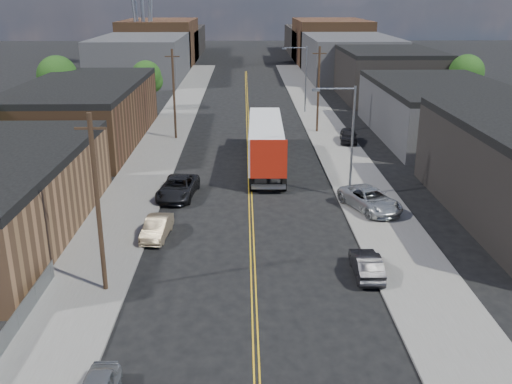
{
  "coord_description": "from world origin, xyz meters",
  "views": [
    {
      "loc": [
        -0.48,
        -18.23,
        15.57
      ],
      "look_at": [
        0.33,
        19.35,
        2.5
      ],
      "focal_mm": 40.0,
      "sensor_mm": 36.0,
      "label": 1
    }
  ],
  "objects_px": {
    "car_left_b": "(157,228)",
    "car_right_lot_c": "(348,135)",
    "car_ahead_truck": "(266,134)",
    "semi_truck": "(265,138)",
    "car_right_oncoming": "(366,264)",
    "car_right_lot_a": "(370,199)",
    "car_left_c": "(178,188)"
  },
  "relations": [
    {
      "from": "semi_truck",
      "to": "car_right_lot_c",
      "type": "xyz_separation_m",
      "value": [
        9.5,
        8.02,
        -1.7
      ]
    },
    {
      "from": "car_left_b",
      "to": "car_right_lot_c",
      "type": "distance_m",
      "value": 30.73
    },
    {
      "from": "car_left_b",
      "to": "car_right_lot_a",
      "type": "relative_size",
      "value": 0.72
    },
    {
      "from": "car_right_oncoming",
      "to": "car_right_lot_a",
      "type": "bearing_deg",
      "value": -102.01
    },
    {
      "from": "car_right_oncoming",
      "to": "car_right_lot_c",
      "type": "relative_size",
      "value": 0.95
    },
    {
      "from": "car_left_b",
      "to": "car_left_c",
      "type": "xyz_separation_m",
      "value": [
        0.55,
        8.1,
        0.12
      ]
    },
    {
      "from": "car_right_oncoming",
      "to": "car_right_lot_a",
      "type": "xyz_separation_m",
      "value": [
        2.39,
        10.35,
        0.27
      ]
    },
    {
      "from": "semi_truck",
      "to": "car_right_lot_c",
      "type": "height_order",
      "value": "semi_truck"
    },
    {
      "from": "semi_truck",
      "to": "car_right_lot_a",
      "type": "height_order",
      "value": "semi_truck"
    },
    {
      "from": "semi_truck",
      "to": "car_right_oncoming",
      "type": "distance_m",
      "value": 23.73
    },
    {
      "from": "car_right_lot_a",
      "to": "car_left_c",
      "type": "bearing_deg",
      "value": 144.79
    },
    {
      "from": "car_right_lot_a",
      "to": "car_right_lot_c",
      "type": "distance_m",
      "value": 20.86
    },
    {
      "from": "car_right_oncoming",
      "to": "car_ahead_truck",
      "type": "relative_size",
      "value": 0.75
    },
    {
      "from": "car_right_lot_c",
      "to": "car_left_c",
      "type": "bearing_deg",
      "value": -126.69
    },
    {
      "from": "car_left_b",
      "to": "car_right_lot_a",
      "type": "height_order",
      "value": "car_right_lot_a"
    },
    {
      "from": "car_left_b",
      "to": "car_right_lot_a",
      "type": "xyz_separation_m",
      "value": [
        15.39,
        4.56,
        0.27
      ]
    },
    {
      "from": "car_left_b",
      "to": "car_right_lot_c",
      "type": "xyz_separation_m",
      "value": [
        17.4,
        25.33,
        0.22
      ]
    },
    {
      "from": "car_left_b",
      "to": "car_ahead_truck",
      "type": "bearing_deg",
      "value": 77.99
    },
    {
      "from": "semi_truck",
      "to": "car_right_oncoming",
      "type": "height_order",
      "value": "semi_truck"
    },
    {
      "from": "car_right_oncoming",
      "to": "semi_truck",
      "type": "bearing_deg",
      "value": -76.54
    },
    {
      "from": "car_left_b",
      "to": "car_right_lot_a",
      "type": "bearing_deg",
      "value": 21.87
    },
    {
      "from": "car_ahead_truck",
      "to": "car_right_lot_c",
      "type": "bearing_deg",
      "value": -7.8
    },
    {
      "from": "car_right_lot_c",
      "to": "car_ahead_truck",
      "type": "xyz_separation_m",
      "value": [
        -8.99,
        1.56,
        -0.13
      ]
    },
    {
      "from": "car_left_c",
      "to": "car_right_lot_c",
      "type": "height_order",
      "value": "car_right_lot_c"
    },
    {
      "from": "car_right_lot_c",
      "to": "car_ahead_truck",
      "type": "bearing_deg",
      "value": 177.84
    },
    {
      "from": "car_right_lot_a",
      "to": "car_ahead_truck",
      "type": "distance_m",
      "value": 23.39
    },
    {
      "from": "car_left_c",
      "to": "car_right_lot_a",
      "type": "relative_size",
      "value": 1.0
    },
    {
      "from": "car_left_c",
      "to": "car_right_oncoming",
      "type": "relative_size",
      "value": 1.38
    },
    {
      "from": "car_right_oncoming",
      "to": "car_right_lot_c",
      "type": "height_order",
      "value": "car_right_lot_c"
    },
    {
      "from": "car_right_lot_a",
      "to": "car_right_lot_c",
      "type": "bearing_deg",
      "value": 62.67
    },
    {
      "from": "car_right_lot_a",
      "to": "semi_truck",
      "type": "bearing_deg",
      "value": 98.64
    },
    {
      "from": "semi_truck",
      "to": "car_right_lot_a",
      "type": "bearing_deg",
      "value": -58.17
    }
  ]
}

